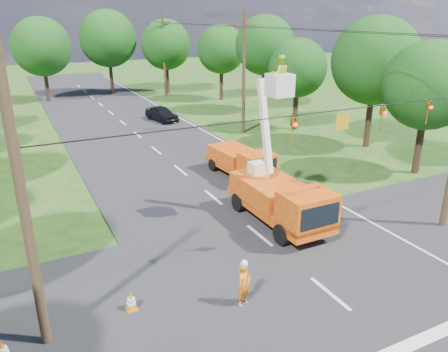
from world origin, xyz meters
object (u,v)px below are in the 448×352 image
traffic_cone_5 (3,351)px  tree_right_b (375,61)px  traffic_cone_3 (253,184)px  tree_right_c (298,68)px  second_truck (241,161)px  tree_right_a (428,86)px  traffic_cone_6 (235,150)px  traffic_cone_2 (278,208)px  tree_right_d (265,45)px  distant_car (162,114)px  ground_worker (244,285)px  pole_right_mid (244,72)px  pole_right_far (164,54)px  traffic_cone_4 (131,301)px  bucket_truck (281,192)px  pole_left (24,211)px  tree_far_a (41,47)px  tree_far_b (108,39)px  tree_right_e (221,49)px  tree_far_c (166,45)px

traffic_cone_5 → tree_right_b: bearing=25.6°
traffic_cone_3 → tree_right_c: 16.02m
second_truck → tree_right_a: tree_right_a is taller
traffic_cone_5 → traffic_cone_6: bearing=43.8°
traffic_cone_2 → tree_right_d: 26.57m
second_truck → distant_car: bearing=83.0°
ground_worker → tree_right_a: (16.60, 7.10, 4.74)m
tree_right_b → pole_right_mid: bearing=129.1°
pole_right_far → pole_right_mid: bearing=-90.0°
traffic_cone_4 → traffic_cone_6: bearing=50.9°
pole_right_mid → tree_right_a: bearing=-70.3°
bucket_truck → pole_right_mid: (6.93, 16.27, 3.44)m
pole_right_far → tree_right_a: pole_right_far is taller
distant_car → traffic_cone_3: (-1.04, -19.20, -0.35)m
bucket_truck → pole_left: bearing=-161.7°
ground_worker → tree_right_c: bearing=27.9°
ground_worker → tree_right_b: bearing=12.8°
bucket_truck → tree_far_a: tree_far_a is taller
tree_right_b → tree_far_b: (-12.00, 33.00, 0.37)m
distant_car → tree_far_b: size_ratio=0.40×
tree_right_d → tree_right_e: size_ratio=1.12×
traffic_cone_6 → tree_right_d: bearing=51.2°
tree_far_b → traffic_cone_3: bearing=-90.6°
tree_right_b → tree_right_c: 7.31m
tree_far_c → ground_worker: bearing=-106.3°
tree_right_c → tree_right_d: tree_right_d is taller
bucket_truck → traffic_cone_2: size_ratio=11.19×
pole_right_far → tree_far_a: bearing=167.5°
second_truck → tree_right_e: size_ratio=0.63×
ground_worker → pole_right_mid: pole_right_mid is taller
pole_right_mid → traffic_cone_3: bearing=-116.3°
traffic_cone_6 → tree_far_a: (-9.87, 28.37, 5.83)m
second_truck → tree_right_b: size_ratio=0.57×
pole_left → tree_right_e: size_ratio=1.04×
traffic_cone_3 → tree_right_d: (12.21, 18.94, 6.32)m
distant_car → tree_right_c: size_ratio=0.53×
distant_car → traffic_cone_6: 12.70m
pole_right_far → tree_far_a: 13.87m
traffic_cone_2 → tree_far_b: tree_far_b is taller
tree_far_c → traffic_cone_5: bearing=-115.5°
tree_right_c → tree_far_a: tree_far_a is taller
traffic_cone_5 → tree_right_d: size_ratio=0.07×
traffic_cone_5 → tree_far_a: bearing=82.5°
traffic_cone_5 → tree_right_b: 29.12m
traffic_cone_5 → pole_left: bearing=14.1°
traffic_cone_2 → tree_right_c: 18.91m
pole_right_mid → tree_right_c: bearing=-12.0°
tree_far_b → pole_right_mid: bearing=-77.6°
tree_right_b → tree_far_c: size_ratio=1.05×
tree_right_d → traffic_cone_2: bearing=-119.7°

